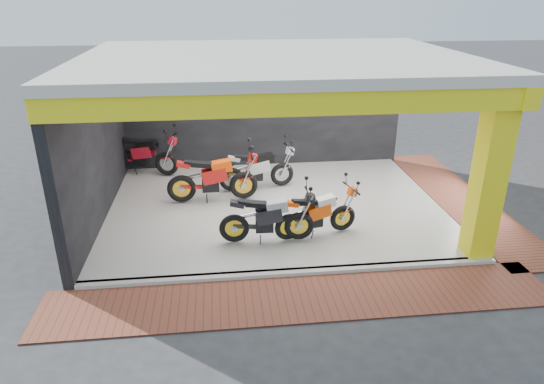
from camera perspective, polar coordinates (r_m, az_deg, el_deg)
The scene contains 16 objects.
ground at distance 10.22m, azimuth 1.70°, elevation -6.65°, with size 80.00×80.00×0.00m, color #2D2D30.
showroom_floor at distance 11.96m, azimuth 0.36°, elevation -1.73°, with size 8.00×6.00×0.10m, color silver.
showroom_ceiling at distance 10.96m, azimuth 0.41°, elevation 15.38°, with size 8.40×6.40×0.20m, color beige.
back_wall at distance 14.33m, azimuth -1.11°, elevation 9.67°, with size 8.20×0.20×3.50m, color black.
left_wall at distance 11.62m, azimuth -20.21°, elevation 5.06°, with size 0.20×6.20×3.50m, color black.
corner_column at distance 10.05m, azimuth 24.17°, elevation 1.73°, with size 0.50×0.50×3.50m, color yellow.
header_beam_front at distance 8.08m, azimuth 2.98°, elevation 10.46°, with size 8.40×0.30×0.40m, color yellow.
header_beam_right at distance 12.14m, azimuth 20.05°, elevation 13.37°, with size 0.30×6.40×0.40m, color yellow.
floor_kerb at distance 9.33m, azimuth 2.59°, elevation -9.45°, with size 8.00×0.20×0.10m, color silver.
paver_front at distance 8.71m, azimuth 3.40°, elevation -12.38°, with size 9.00×1.40×0.03m, color brown.
paver_right at distance 13.37m, azimuth 21.24°, elevation -0.78°, with size 1.40×7.00×0.03m, color brown.
moto_hero at distance 10.54m, azimuth 8.39°, elevation -1.64°, with size 1.96×0.73×1.20m, color #F54F0A, non-canonical shape.
moto_row_a at distance 10.05m, azimuth 3.23°, elevation -2.46°, with size 2.09×0.77×1.28m, color black, non-canonical shape.
moto_row_b at distance 12.83m, azimuth 1.19°, elevation 3.38°, with size 2.11×0.78×1.29m, color #B5B9BE, non-canonical shape.
moto_row_c at distance 12.00m, azimuth -3.40°, elevation 2.32°, with size 2.36×0.87×1.44m, color red, non-canonical shape.
moto_row_d at distance 13.86m, azimuth -12.40°, elevation 4.56°, with size 2.28×0.84×1.39m, color red, non-canonical shape.
Camera 1 is at (-1.30, -8.79, 5.05)m, focal length 32.00 mm.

